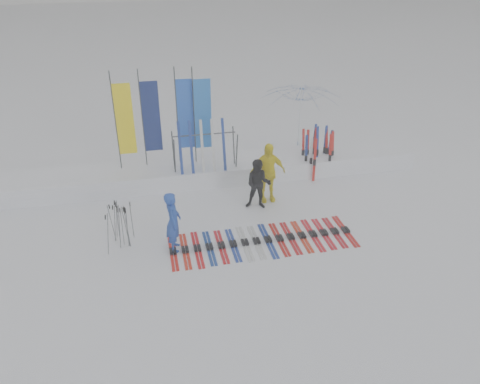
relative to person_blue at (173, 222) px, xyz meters
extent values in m
plane|color=white|center=(1.76, -0.69, -0.83)|extent=(120.00, 120.00, 0.00)
cube|color=white|center=(1.76, 3.91, -0.53)|extent=(14.00, 1.60, 0.60)
imported|color=#1C40A7|center=(0.00, 0.00, 0.00)|extent=(0.46, 0.64, 1.67)
imported|color=black|center=(2.68, 1.65, -0.05)|extent=(0.91, 0.80, 1.57)
imported|color=yellow|center=(3.07, 2.05, 0.12)|extent=(1.12, 0.47, 1.90)
imported|color=white|center=(5.20, 5.36, 0.50)|extent=(3.88, 3.91, 2.67)
cube|color=red|center=(-0.08, -0.18, -0.80)|extent=(0.17, 1.62, 0.07)
cube|color=red|center=(0.24, -0.18, -0.80)|extent=(0.17, 1.64, 0.07)
cube|color=red|center=(0.57, -0.18, -0.80)|extent=(0.17, 1.70, 0.07)
cube|color=navy|center=(0.89, -0.18, -0.80)|extent=(0.17, 1.60, 0.07)
cube|color=#B60E15|center=(1.21, -0.18, -0.80)|extent=(0.17, 1.57, 0.07)
cube|color=navy|center=(1.53, -0.18, -0.80)|extent=(0.17, 1.57, 0.07)
cube|color=#B9BCC0|center=(1.85, -0.18, -0.80)|extent=(0.17, 1.68, 0.07)
cube|color=#B7BABF|center=(2.17, -0.18, -0.80)|extent=(0.17, 1.61, 0.07)
cube|color=navy|center=(2.50, -0.18, -0.80)|extent=(0.17, 1.70, 0.07)
cube|color=#AD100D|center=(2.82, -0.18, -0.80)|extent=(0.17, 1.64, 0.07)
cube|color=#B00E11|center=(3.14, -0.18, -0.80)|extent=(0.17, 1.61, 0.07)
cube|color=red|center=(3.46, -0.18, -0.80)|extent=(0.17, 1.59, 0.07)
cube|color=red|center=(3.78, -0.18, -0.80)|extent=(0.17, 1.64, 0.07)
cube|color=red|center=(4.10, -0.18, -0.80)|extent=(0.17, 1.58, 0.07)
cube|color=#AC0D17|center=(4.43, -0.18, -0.80)|extent=(0.17, 1.56, 0.07)
cube|color=#B8100E|center=(4.75, -0.18, -0.80)|extent=(0.17, 1.63, 0.07)
cylinder|color=#595B60|center=(-1.19, 0.38, -0.22)|extent=(0.07, 0.08, 1.22)
cylinder|color=#595B60|center=(-1.58, 0.66, -0.24)|extent=(0.11, 0.12, 1.18)
cylinder|color=#595B60|center=(-1.50, 0.67, -0.26)|extent=(0.13, 0.08, 1.14)
cylinder|color=#595B60|center=(-1.22, 0.40, -0.23)|extent=(0.11, 0.06, 1.20)
cylinder|color=#595B60|center=(-1.38, 0.56, -0.25)|extent=(0.10, 0.06, 1.17)
cylinder|color=#595B60|center=(-1.37, 0.32, -0.21)|extent=(0.11, 0.08, 1.24)
cylinder|color=#595B60|center=(-1.67, 0.17, -0.25)|extent=(0.14, 0.15, 1.15)
cylinder|color=#595B60|center=(-1.45, 0.86, -0.24)|extent=(0.14, 0.09, 1.17)
cylinder|color=#595B60|center=(-1.41, 0.61, -0.20)|extent=(0.05, 0.06, 1.26)
cylinder|color=#595B60|center=(-1.31, 0.44, -0.25)|extent=(0.05, 0.10, 1.17)
cylinder|color=#595B60|center=(-1.18, 0.40, -0.26)|extent=(0.05, 0.07, 1.15)
cylinder|color=#595B60|center=(-1.06, 0.74, -0.25)|extent=(0.02, 0.09, 1.16)
cylinder|color=#383A3F|center=(-1.34, 4.10, 1.37)|extent=(0.04, 0.04, 3.20)
cube|color=yellow|center=(-1.05, 4.10, 1.42)|extent=(0.55, 0.03, 2.30)
cylinder|color=#383A3F|center=(-0.51, 4.18, 1.37)|extent=(0.04, 0.04, 3.20)
cube|color=navy|center=(-0.22, 4.18, 1.42)|extent=(0.55, 0.03, 2.30)
cylinder|color=#383A3F|center=(0.59, 4.20, 1.37)|extent=(0.04, 0.04, 3.20)
cube|color=blue|center=(0.88, 4.20, 1.42)|extent=(0.55, 0.03, 2.30)
cylinder|color=#383A3F|center=(1.13, 4.08, 1.37)|extent=(0.04, 0.04, 3.20)
cube|color=blue|center=(1.42, 4.08, 1.42)|extent=(0.55, 0.03, 2.30)
cylinder|color=#383A3F|center=(0.36, 3.26, 0.39)|extent=(0.04, 0.30, 1.23)
cylinder|color=#383A3F|center=(0.36, 3.76, 0.39)|extent=(0.04, 0.30, 1.23)
cylinder|color=#383A3F|center=(2.36, 3.26, 0.39)|extent=(0.04, 0.30, 1.23)
cylinder|color=#383A3F|center=(2.36, 3.76, 0.39)|extent=(0.04, 0.30, 1.23)
cylinder|color=#383A3F|center=(1.36, 3.51, 0.95)|extent=(2.00, 0.04, 0.04)
cube|color=silver|center=(4.88, 3.12, -0.06)|extent=(0.09, 0.03, 1.54)
cube|color=red|center=(5.02, 3.87, -0.08)|extent=(0.09, 0.04, 1.51)
cube|color=red|center=(5.57, 3.17, -0.05)|extent=(0.09, 0.04, 1.57)
cube|color=navy|center=(5.63, 3.82, -0.01)|extent=(0.09, 0.03, 1.64)
cube|color=red|center=(5.68, 3.77, -0.04)|extent=(0.09, 0.04, 1.59)
cube|color=red|center=(5.84, 3.60, -0.10)|extent=(0.09, 0.03, 1.47)
cube|color=red|center=(4.95, 2.99, -0.07)|extent=(0.09, 0.03, 1.53)
cube|color=red|center=(5.22, 3.83, -0.04)|extent=(0.09, 0.04, 1.59)
cube|color=navy|center=(5.23, 3.89, -0.06)|extent=(0.09, 0.04, 1.55)
cube|color=navy|center=(5.25, 3.87, 0.01)|extent=(0.09, 0.04, 1.68)
cube|color=red|center=(4.84, 3.83, -0.05)|extent=(0.09, 0.04, 1.56)
cube|color=navy|center=(5.76, 3.74, -0.09)|extent=(0.09, 0.03, 1.49)
cube|color=navy|center=(4.78, 3.34, -0.07)|extent=(0.09, 0.03, 1.52)
cube|color=navy|center=(5.26, 3.58, 0.02)|extent=(0.09, 0.03, 1.70)
camera|label=1|loc=(-0.50, -10.34, 6.35)|focal=35.00mm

